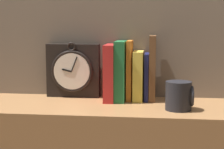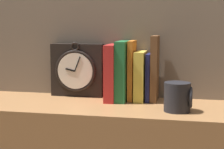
% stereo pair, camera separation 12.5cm
% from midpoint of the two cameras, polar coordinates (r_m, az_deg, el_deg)
% --- Properties ---
extents(clock, '(0.22, 0.06, 0.23)m').
position_cam_midpoint_polar(clock, '(1.58, -3.10, 0.66)').
color(clock, black).
rests_on(clock, bookshelf).
extents(book_slot0_red, '(0.04, 0.15, 0.22)m').
position_cam_midpoint_polar(book_slot0_red, '(1.49, 2.46, 0.29)').
color(book_slot0_red, red).
rests_on(book_slot0_red, bookshelf).
extents(book_slot1_green, '(0.04, 0.15, 0.24)m').
position_cam_midpoint_polar(book_slot1_green, '(1.49, 4.04, 0.52)').
color(book_slot1_green, '#226C3A').
rests_on(book_slot1_green, bookshelf).
extents(book_slot2_orange, '(0.02, 0.11, 0.24)m').
position_cam_midpoint_polar(book_slot2_orange, '(1.50, 5.44, 0.59)').
color(book_slot2_orange, orange).
rests_on(book_slot2_orange, bookshelf).
extents(book_slot3_yellow, '(0.04, 0.12, 0.20)m').
position_cam_midpoint_polar(book_slot3_yellow, '(1.50, 6.75, -0.27)').
color(book_slot3_yellow, gold).
rests_on(book_slot3_yellow, bookshelf).
extents(book_slot4_navy, '(0.02, 0.11, 0.19)m').
position_cam_midpoint_polar(book_slot4_navy, '(1.50, 8.03, -0.44)').
color(book_slot4_navy, '#1A1D4E').
rests_on(book_slot4_navy, bookshelf).
extents(book_slot5_brown, '(0.03, 0.11, 0.26)m').
position_cam_midpoint_polar(book_slot5_brown, '(1.49, 8.93, 0.89)').
color(book_slot5_brown, brown).
rests_on(book_slot5_brown, bookshelf).
extents(mug, '(0.10, 0.09, 0.10)m').
position_cam_midpoint_polar(mug, '(1.34, 12.69, -3.39)').
color(mug, '#232328').
rests_on(mug, bookshelf).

